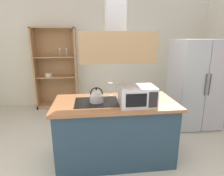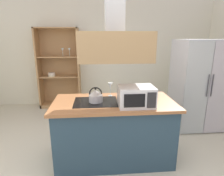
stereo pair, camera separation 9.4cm
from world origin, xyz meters
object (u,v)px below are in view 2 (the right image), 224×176
at_px(refrigerator, 198,85).
at_px(kettle, 96,96).
at_px(dish_cabinet, 60,72).
at_px(microwave, 136,96).
at_px(wine_glass_on_counter, 110,86).
at_px(cutting_board, 132,96).

distance_m(refrigerator, kettle, 2.21).
distance_m(dish_cabinet, kettle, 2.57).
xyz_separation_m(microwave, wine_glass_on_counter, (-0.30, 0.46, 0.02)).
height_order(dish_cabinet, kettle, dish_cabinet).
bearing_deg(dish_cabinet, wine_glass_on_counter, -61.61).
xyz_separation_m(dish_cabinet, microwave, (1.45, -2.58, 0.14)).
xyz_separation_m(refrigerator, cutting_board, (-1.45, -0.76, 0.04)).
bearing_deg(cutting_board, kettle, -161.88).
bearing_deg(kettle, wine_glass_on_counter, 49.93).
xyz_separation_m(cutting_board, microwave, (-0.03, -0.37, 0.12)).
distance_m(refrigerator, wine_glass_on_counter, 1.91).
relative_size(kettle, cutting_board, 0.62).
bearing_deg(dish_cabinet, microwave, -60.68).
xyz_separation_m(refrigerator, kettle, (-2.00, -0.94, 0.12)).
xyz_separation_m(kettle, microwave, (0.52, -0.19, 0.04)).
distance_m(microwave, wine_glass_on_counter, 0.55).
xyz_separation_m(dish_cabinet, kettle, (0.93, -2.39, 0.10)).
bearing_deg(dish_cabinet, refrigerator, -26.34).
xyz_separation_m(kettle, wine_glass_on_counter, (0.22, 0.26, 0.06)).
xyz_separation_m(dish_cabinet, wine_glass_on_counter, (1.15, -2.13, 0.16)).
xyz_separation_m(kettle, cutting_board, (0.55, 0.18, -0.08)).
bearing_deg(refrigerator, cutting_board, -152.30).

